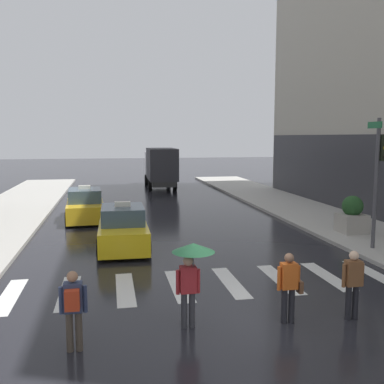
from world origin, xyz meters
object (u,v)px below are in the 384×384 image
object	(u,v)px
pedestrian_with_backpack	(73,305)
taxi_second	(85,206)
taxi_lead	(123,229)
planter_near_corner	(352,216)
pedestrian_with_umbrella	(191,262)
pedestrian_plain_coat	(353,280)
box_truck	(161,166)
traffic_light_pole	(379,165)
pedestrian_with_handbag	(289,284)

from	to	relation	value
pedestrian_with_backpack	taxi_second	bearing A→B (deg)	92.07
taxi_lead	planter_near_corner	size ratio (longest dim) A/B	2.85
pedestrian_with_umbrella	pedestrian_plain_coat	xyz separation A→B (m)	(3.79, -0.27, -0.58)
taxi_second	box_truck	distance (m)	14.37
traffic_light_pole	planter_near_corner	world-z (taller)	traffic_light_pole
taxi_lead	pedestrian_with_backpack	distance (m)	8.35
taxi_lead	box_truck	xyz separation A→B (m)	(3.72, 19.28, 1.13)
traffic_light_pole	pedestrian_with_backpack	size ratio (longest dim) A/B	2.91
box_truck	pedestrian_with_backpack	size ratio (longest dim) A/B	4.59
traffic_light_pole	pedestrian_plain_coat	bearing A→B (deg)	-127.74
taxi_lead	pedestrian_with_handbag	distance (m)	8.52
pedestrian_with_handbag	pedestrian_plain_coat	distance (m)	1.55
traffic_light_pole	planter_near_corner	size ratio (longest dim) A/B	3.00
pedestrian_with_backpack	traffic_light_pole	bearing A→B (deg)	29.02
taxi_lead	planter_near_corner	bearing A→B (deg)	1.01
pedestrian_plain_coat	planter_near_corner	size ratio (longest dim) A/B	1.03
box_truck	pedestrian_with_handbag	distance (m)	27.05
pedestrian_with_umbrella	pedestrian_with_handbag	bearing A→B (deg)	-4.61
traffic_light_pole	pedestrian_plain_coat	distance (m)	7.21
pedestrian_with_backpack	planter_near_corner	distance (m)	13.91
pedestrian_with_umbrella	pedestrian_plain_coat	size ratio (longest dim) A/B	1.18
taxi_second	pedestrian_with_backpack	xyz separation A→B (m)	(0.52, -14.30, 0.25)
taxi_second	planter_near_corner	world-z (taller)	taxi_second
box_truck	pedestrian_with_backpack	world-z (taller)	box_truck
pedestrian_with_umbrella	pedestrian_with_handbag	distance (m)	2.32
pedestrian_with_handbag	traffic_light_pole	bearing A→B (deg)	42.87
taxi_second	planter_near_corner	distance (m)	12.98
traffic_light_pole	planter_near_corner	distance (m)	3.59
traffic_light_pole	taxi_second	bearing A→B (deg)	142.32
traffic_light_pole	pedestrian_with_handbag	bearing A→B (deg)	-137.13
traffic_light_pole	pedestrian_with_backpack	world-z (taller)	traffic_light_pole
pedestrian_with_backpack	pedestrian_plain_coat	size ratio (longest dim) A/B	1.00
pedestrian_with_umbrella	pedestrian_with_handbag	world-z (taller)	pedestrian_with_umbrella
pedestrian_with_umbrella	planter_near_corner	xyz separation A→B (m)	(8.56, 7.75, -0.64)
pedestrian_plain_coat	planter_near_corner	world-z (taller)	planter_near_corner
pedestrian_plain_coat	planter_near_corner	bearing A→B (deg)	59.26
traffic_light_pole	pedestrian_with_backpack	bearing A→B (deg)	-150.98
pedestrian_plain_coat	taxi_lead	bearing A→B (deg)	122.84
pedestrian_with_backpack	pedestrian_with_handbag	distance (m)	4.77
taxi_lead	box_truck	world-z (taller)	box_truck
taxi_second	pedestrian_plain_coat	distance (m)	15.47
pedestrian_with_backpack	pedestrian_with_handbag	xyz separation A→B (m)	(4.75, 0.50, -0.04)
taxi_lead	pedestrian_with_backpack	xyz separation A→B (m)	(-1.23, -8.26, 0.25)
pedestrian_with_handbag	planter_near_corner	size ratio (longest dim) A/B	1.03
pedestrian_with_umbrella	pedestrian_with_backpack	bearing A→B (deg)	-164.87
taxi_second	pedestrian_with_umbrella	bearing A→B (deg)	-77.49
pedestrian_with_backpack	planter_near_corner	bearing A→B (deg)	37.31
box_truck	pedestrian_with_handbag	bearing A→B (deg)	-90.42
planter_near_corner	box_truck	bearing A→B (deg)	107.75
traffic_light_pole	box_truck	size ratio (longest dim) A/B	0.63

